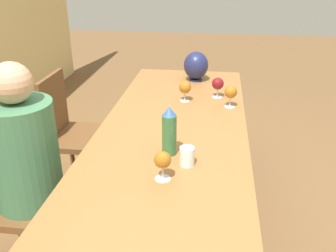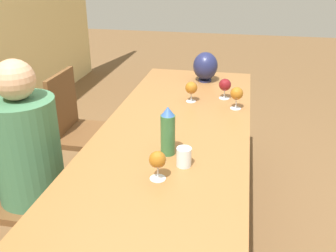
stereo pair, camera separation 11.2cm
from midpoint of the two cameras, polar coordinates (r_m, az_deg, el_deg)
ground_plane at (r=2.45m, az=-0.95°, el=-17.11°), size 14.00×14.00×0.00m
dining_table at (r=2.07m, az=-1.07°, el=-2.96°), size 2.46×0.82×0.75m
water_bottle at (r=1.77m, az=-1.62°, el=-0.85°), size 0.07×0.07×0.25m
water_tumbler at (r=1.71m, az=1.03°, el=-4.68°), size 0.07×0.07×0.09m
vase at (r=2.89m, az=3.16°, el=9.15°), size 0.19×0.19×0.22m
wine_glass_0 at (r=1.58m, az=-2.85°, el=-5.32°), size 0.07×0.07×0.13m
wine_glass_1 at (r=2.46m, az=1.30°, el=5.85°), size 0.08×0.08×0.14m
wine_glass_3 at (r=2.38m, az=8.20°, el=5.08°), size 0.08×0.08×0.14m
wine_glass_4 at (r=2.54m, az=6.34°, el=6.36°), size 0.08×0.08×0.14m
chair_near at (r=2.17m, az=-23.13°, el=-9.61°), size 0.44×0.44×0.89m
chair_far at (r=2.79m, az=-15.27°, el=-0.73°), size 0.44×0.44×0.89m
person_near at (r=2.05m, az=-21.85°, el=-6.23°), size 0.34×0.34×1.20m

